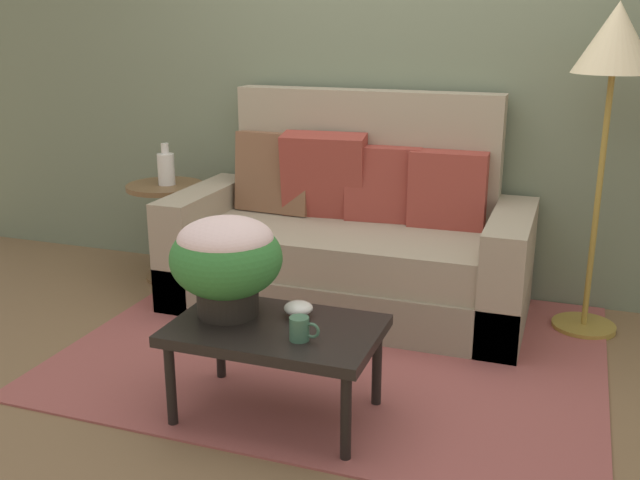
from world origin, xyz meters
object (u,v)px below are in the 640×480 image
coffee_table (276,336)px  table_vase (166,168)px  couch (350,242)px  snack_bowl (298,308)px  potted_plant (226,257)px  floor_lamp (614,60)px  coffee_mug (300,329)px  side_table (167,214)px

coffee_table → table_vase: bearing=134.1°
couch → snack_bowl: (0.14, -1.16, 0.07)m
coffee_table → potted_plant: (-0.23, 0.05, 0.29)m
floor_lamp → coffee_mug: (-1.04, -1.44, -0.93)m
floor_lamp → potted_plant: 2.05m
side_table → potted_plant: 1.64m
potted_plant → coffee_mug: 0.45m
coffee_table → potted_plant: size_ratio=1.81×
coffee_table → snack_bowl: (0.05, 0.12, 0.08)m
couch → coffee_mug: 1.39m
snack_bowl → table_vase: table_vase is taller
coffee_table → coffee_mug: size_ratio=6.88×
coffee_table → floor_lamp: bearing=48.7°
couch → snack_bowl: bearing=-83.1°
couch → coffee_table: bearing=-86.1°
potted_plant → side_table: bearing=129.7°
potted_plant → snack_bowl: potted_plant is taller
floor_lamp → coffee_mug: 2.01m
potted_plant → floor_lamp: bearing=42.5°
snack_bowl → side_table: bearing=138.2°
potted_plant → table_vase: 1.61m
floor_lamp → potted_plant: floor_lamp is taller
coffee_mug → table_vase: (-1.40, 1.39, 0.26)m
table_vase → coffee_table: bearing=-45.9°
snack_bowl → coffee_mug: bearing=-66.9°
coffee_mug → table_vase: bearing=135.1°
table_vase → couch: bearing=-1.0°
couch → floor_lamp: 1.63m
table_vase → floor_lamp: bearing=1.2°
coffee_mug → table_vase: table_vase is taller
couch → floor_lamp: floor_lamp is taller
coffee_table → floor_lamp: 2.06m
coffee_mug → table_vase: size_ratio=0.48×
potted_plant → snack_bowl: bearing=13.6°
couch → table_vase: couch is taller
coffee_mug → snack_bowl: bearing=113.1°
side_table → floor_lamp: floor_lamp is taller
side_table → potted_plant: (1.04, -1.25, 0.23)m
couch → floor_lamp: size_ratio=1.19×
coffee_mug → couch: bearing=99.6°
side_table → potted_plant: size_ratio=1.32×
floor_lamp → coffee_mug: floor_lamp is taller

